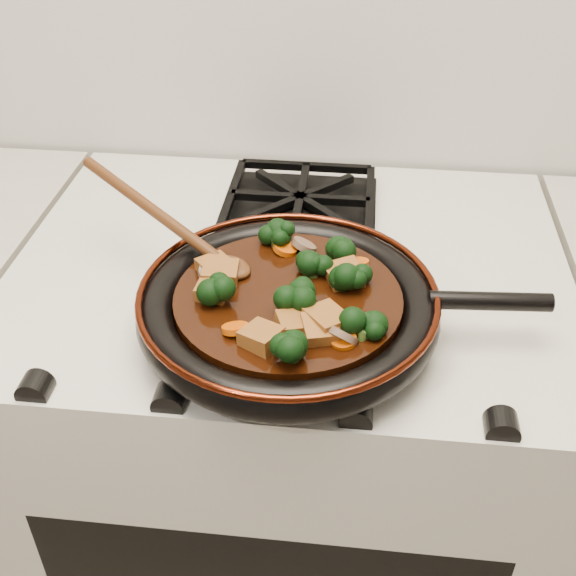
# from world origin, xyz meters

# --- Properties ---
(stove) EXTENTS (0.76, 0.60, 0.90)m
(stove) POSITION_xyz_m (0.00, 1.69, 0.45)
(stove) COLOR beige
(stove) RESTS_ON ground
(burner_grate_front) EXTENTS (0.23, 0.23, 0.03)m
(burner_grate_front) POSITION_xyz_m (0.00, 1.55, 0.91)
(burner_grate_front) COLOR black
(burner_grate_front) RESTS_ON stove
(burner_grate_back) EXTENTS (0.23, 0.23, 0.03)m
(burner_grate_back) POSITION_xyz_m (0.00, 1.83, 0.91)
(burner_grate_back) COLOR black
(burner_grate_back) RESTS_ON stove
(skillet) EXTENTS (0.48, 0.35, 0.05)m
(skillet) POSITION_xyz_m (0.02, 1.54, 0.94)
(skillet) COLOR black
(skillet) RESTS_ON burner_grate_front
(braising_sauce) EXTENTS (0.27, 0.27, 0.02)m
(braising_sauce) POSITION_xyz_m (0.01, 1.54, 0.95)
(braising_sauce) COLOR black
(braising_sauce) RESTS_ON skillet
(tofu_cube_0) EXTENTS (0.04, 0.04, 0.02)m
(tofu_cube_0) POSITION_xyz_m (-0.07, 1.53, 0.97)
(tofu_cube_0) COLOR brown
(tofu_cube_0) RESTS_ON braising_sauce
(tofu_cube_1) EXTENTS (0.05, 0.05, 0.03)m
(tofu_cube_1) POSITION_xyz_m (0.08, 1.57, 0.97)
(tofu_cube_1) COLOR brown
(tofu_cube_1) RESTS_ON braising_sauce
(tofu_cube_2) EXTENTS (0.04, 0.04, 0.02)m
(tofu_cube_2) POSITION_xyz_m (-0.07, 1.56, 0.97)
(tofu_cube_2) COLOR brown
(tofu_cube_2) RESTS_ON braising_sauce
(tofu_cube_3) EXTENTS (0.04, 0.04, 0.02)m
(tofu_cube_3) POSITION_xyz_m (0.03, 1.48, 0.97)
(tofu_cube_3) COLOR brown
(tofu_cube_3) RESTS_ON braising_sauce
(tofu_cube_4) EXTENTS (0.05, 0.05, 0.02)m
(tofu_cube_4) POSITION_xyz_m (-0.08, 1.57, 0.97)
(tofu_cube_4) COLOR brown
(tofu_cube_4) RESTS_ON braising_sauce
(tofu_cube_5) EXTENTS (0.05, 0.05, 0.03)m
(tofu_cube_5) POSITION_xyz_m (0.06, 1.47, 0.97)
(tofu_cube_5) COLOR brown
(tofu_cube_5) RESTS_ON braising_sauce
(tofu_cube_6) EXTENTS (0.06, 0.06, 0.03)m
(tofu_cube_6) POSITION_xyz_m (0.06, 1.48, 0.97)
(tofu_cube_6) COLOR brown
(tofu_cube_6) RESTS_ON braising_sauce
(tofu_cube_7) EXTENTS (0.05, 0.05, 0.03)m
(tofu_cube_7) POSITION_xyz_m (-0.00, 1.45, 0.97)
(tofu_cube_7) COLOR brown
(tofu_cube_7) RESTS_ON braising_sauce
(broccoli_floret_0) EXTENTS (0.06, 0.07, 0.07)m
(broccoli_floret_0) POSITION_xyz_m (-0.01, 1.64, 0.97)
(broccoli_floret_0) COLOR black
(broccoli_floret_0) RESTS_ON braising_sauce
(broccoli_floret_1) EXTENTS (0.09, 0.08, 0.07)m
(broccoli_floret_1) POSITION_xyz_m (0.03, 1.43, 0.97)
(broccoli_floret_1) COLOR black
(broccoli_floret_1) RESTS_ON braising_sauce
(broccoli_floret_2) EXTENTS (0.07, 0.07, 0.06)m
(broccoli_floret_2) POSITION_xyz_m (0.07, 1.61, 0.97)
(broccoli_floret_2) COLOR black
(broccoli_floret_2) RESTS_ON braising_sauce
(broccoli_floret_3) EXTENTS (0.09, 0.08, 0.07)m
(broccoli_floret_3) POSITION_xyz_m (0.10, 1.47, 0.97)
(broccoli_floret_3) COLOR black
(broccoli_floret_3) RESTS_ON braising_sauce
(broccoli_floret_4) EXTENTS (0.09, 0.09, 0.07)m
(broccoli_floret_4) POSITION_xyz_m (-0.07, 1.52, 0.97)
(broccoli_floret_4) COLOR black
(broccoli_floret_4) RESTS_ON braising_sauce
(broccoli_floret_5) EXTENTS (0.09, 0.09, 0.06)m
(broccoli_floret_5) POSITION_xyz_m (0.09, 1.56, 0.97)
(broccoli_floret_5) COLOR black
(broccoli_floret_5) RESTS_ON braising_sauce
(broccoli_floret_6) EXTENTS (0.07, 0.07, 0.06)m
(broccoli_floret_6) POSITION_xyz_m (0.02, 1.52, 0.97)
(broccoli_floret_6) COLOR black
(broccoli_floret_6) RESTS_ON braising_sauce
(broccoli_floret_7) EXTENTS (0.09, 0.09, 0.06)m
(broccoli_floret_7) POSITION_xyz_m (0.04, 1.58, 0.97)
(broccoli_floret_7) COLOR black
(broccoli_floret_7) RESTS_ON braising_sauce
(carrot_coin_0) EXTENTS (0.03, 0.03, 0.01)m
(carrot_coin_0) POSITION_xyz_m (0.08, 1.46, 0.96)
(carrot_coin_0) COLOR #CC4D05
(carrot_coin_0) RESTS_ON braising_sauce
(carrot_coin_1) EXTENTS (0.03, 0.03, 0.01)m
(carrot_coin_1) POSITION_xyz_m (0.00, 1.63, 0.96)
(carrot_coin_1) COLOR #CC4D05
(carrot_coin_1) RESTS_ON braising_sauce
(carrot_coin_2) EXTENTS (0.03, 0.03, 0.01)m
(carrot_coin_2) POSITION_xyz_m (0.09, 1.61, 0.96)
(carrot_coin_2) COLOR #CC4D05
(carrot_coin_2) RESTS_ON braising_sauce
(carrot_coin_3) EXTENTS (0.03, 0.03, 0.02)m
(carrot_coin_3) POSITION_xyz_m (-0.04, 1.47, 0.96)
(carrot_coin_3) COLOR #CC4D05
(carrot_coin_3) RESTS_ON braising_sauce
(mushroom_slice_0) EXTENTS (0.04, 0.04, 0.02)m
(mushroom_slice_0) POSITION_xyz_m (0.02, 1.64, 0.97)
(mushroom_slice_0) COLOR brown
(mushroom_slice_0) RESTS_ON braising_sauce
(mushroom_slice_1) EXTENTS (0.05, 0.05, 0.02)m
(mushroom_slice_1) POSITION_xyz_m (-0.08, 1.56, 0.97)
(mushroom_slice_1) COLOR brown
(mushroom_slice_1) RESTS_ON braising_sauce
(mushroom_slice_2) EXTENTS (0.05, 0.05, 0.03)m
(mushroom_slice_2) POSITION_xyz_m (0.08, 1.47, 0.97)
(mushroom_slice_2) COLOR brown
(mushroom_slice_2) RESTS_ON braising_sauce
(wooden_spoon) EXTENTS (0.15, 0.11, 0.26)m
(wooden_spoon) POSITION_xyz_m (-0.13, 1.62, 0.98)
(wooden_spoon) COLOR #4C2710
(wooden_spoon) RESTS_ON braising_sauce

